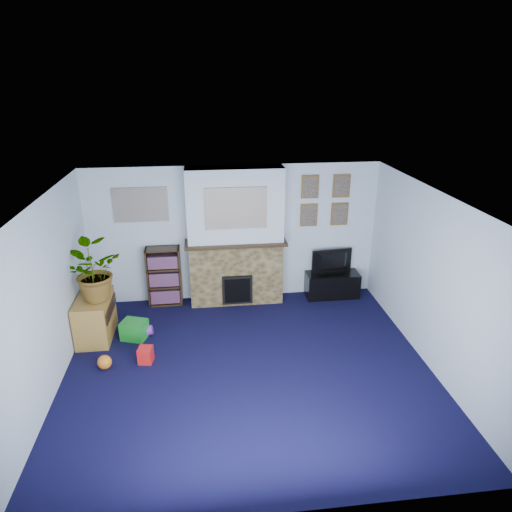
{
  "coord_description": "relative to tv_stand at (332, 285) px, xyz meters",
  "views": [
    {
      "loc": [
        -0.52,
        -5.23,
        3.82
      ],
      "look_at": [
        0.22,
        0.94,
        1.3
      ],
      "focal_mm": 32.0,
      "sensor_mm": 36.0,
      "label": 1
    }
  ],
  "objects": [
    {
      "name": "green_crate",
      "position": [
        -3.4,
        -1.03,
        -0.08
      ],
      "size": [
        0.44,
        0.39,
        0.29
      ],
      "primitive_type": "cube",
      "rotation": [
        0.0,
        0.0,
        -0.34
      ],
      "color": "#198C26",
      "rests_on": "ground"
    },
    {
      "name": "wall_back",
      "position": [
        -1.74,
        0.22,
        0.97
      ],
      "size": [
        5.0,
        0.04,
        2.4
      ],
      "primitive_type": "cube",
      "color": "silver",
      "rests_on": "ground"
    },
    {
      "name": "wall_right",
      "position": [
        0.76,
        -2.03,
        0.97
      ],
      "size": [
        0.04,
        4.5,
        2.4
      ],
      "primitive_type": "cube",
      "color": "silver",
      "rests_on": "ground"
    },
    {
      "name": "tv_stand",
      "position": [
        0.0,
        0.0,
        0.0
      ],
      "size": [
        0.95,
        0.4,
        0.45
      ],
      "primitive_type": "cube",
      "color": "black",
      "rests_on": "ground"
    },
    {
      "name": "toy_block",
      "position": [
        -3.16,
        -1.69,
        -0.11
      ],
      "size": [
        0.22,
        0.22,
        0.23
      ],
      "primitive_type": "cube",
      "rotation": [
        0.0,
        0.0,
        -0.17
      ],
      "color": "red",
      "rests_on": "ground"
    },
    {
      "name": "portrait_br",
      "position": [
        0.11,
        0.2,
        1.27
      ],
      "size": [
        0.3,
        0.03,
        0.4
      ],
      "primitive_type": "cube",
      "color": "brown",
      "rests_on": "wall_back"
    },
    {
      "name": "floor",
      "position": [
        -1.74,
        -2.03,
        -0.22
      ],
      "size": [
        5.0,
        4.5,
        0.01
      ],
      "primitive_type": "cube",
      "color": "black",
      "rests_on": "ground"
    },
    {
      "name": "sideboard",
      "position": [
        -3.98,
        -0.91,
        0.12
      ],
      "size": [
        0.48,
        0.86,
        0.67
      ],
      "primitive_type": "cube",
      "color": "olive",
      "rests_on": "ground"
    },
    {
      "name": "toy_ball",
      "position": [
        -3.71,
        -1.77,
        -0.13
      ],
      "size": [
        0.2,
        0.2,
        0.2
      ],
      "primitive_type": "sphere",
      "color": "orange",
      "rests_on": "ground"
    },
    {
      "name": "collage_left",
      "position": [
        -3.29,
        0.21,
        1.55
      ],
      "size": [
        0.9,
        0.03,
        0.58
      ],
      "primitive_type": "cube",
      "color": "gray",
      "rests_on": "wall_back"
    },
    {
      "name": "bookshelf",
      "position": [
        -2.99,
        0.08,
        0.28
      ],
      "size": [
        0.58,
        0.28,
        1.05
      ],
      "color": "black",
      "rests_on": "ground"
    },
    {
      "name": "mantel_can",
      "position": [
        -1.07,
        -0.03,
        0.99
      ],
      "size": [
        0.07,
        0.07,
        0.13
      ],
      "primitive_type": "cylinder",
      "color": "red",
      "rests_on": "chimney_breast"
    },
    {
      "name": "wall_front",
      "position": [
        -1.74,
        -4.28,
        0.97
      ],
      "size": [
        5.0,
        0.04,
        2.4
      ],
      "primitive_type": "cube",
      "color": "silver",
      "rests_on": "ground"
    },
    {
      "name": "television",
      "position": [
        0.0,
        0.02,
        0.44
      ],
      "size": [
        0.75,
        0.18,
        0.43
      ],
      "primitive_type": "imported",
      "rotation": [
        0.0,
        0.0,
        3.25
      ],
      "color": "black",
      "rests_on": "tv_stand"
    },
    {
      "name": "ceiling",
      "position": [
        -1.74,
        -2.03,
        2.17
      ],
      "size": [
        5.0,
        4.5,
        0.01
      ],
      "primitive_type": "cube",
      "color": "white",
      "rests_on": "wall_back"
    },
    {
      "name": "mantel_clock",
      "position": [
        -1.8,
        -0.03,
        1.0
      ],
      "size": [
        0.11,
        0.06,
        0.15
      ],
      "primitive_type": "cube",
      "color": "gold",
      "rests_on": "chimney_breast"
    },
    {
      "name": "portrait_bl",
      "position": [
        -0.44,
        0.2,
        1.27
      ],
      "size": [
        0.3,
        0.03,
        0.4
      ],
      "primitive_type": "cube",
      "color": "brown",
      "rests_on": "wall_back"
    },
    {
      "name": "potted_plant",
      "position": [
        -3.93,
        -0.96,
        0.88
      ],
      "size": [
        0.99,
        0.94,
        0.87
      ],
      "primitive_type": "imported",
      "rotation": [
        0.0,
        0.0,
        2.73
      ],
      "color": "#26661E",
      "rests_on": "sideboard"
    },
    {
      "name": "mantel_candle",
      "position": [
        -1.42,
        -0.03,
        1.01
      ],
      "size": [
        0.05,
        0.05,
        0.16
      ],
      "primitive_type": "cylinder",
      "color": "#B2BFC6",
      "rests_on": "chimney_breast"
    },
    {
      "name": "wall_left",
      "position": [
        -4.24,
        -2.03,
        0.97
      ],
      "size": [
        0.04,
        4.5,
        2.4
      ],
      "primitive_type": "cube",
      "color": "silver",
      "rests_on": "ground"
    },
    {
      "name": "portrait_tl",
      "position": [
        -0.44,
        0.2,
        1.77
      ],
      "size": [
        0.3,
        0.03,
        0.4
      ],
      "primitive_type": "cube",
      "color": "brown",
      "rests_on": "wall_back"
    },
    {
      "name": "collage_main",
      "position": [
        -1.74,
        -0.19,
        1.56
      ],
      "size": [
        1.0,
        0.03,
        0.68
      ],
      "primitive_type": "cube",
      "color": "gray",
      "rests_on": "chimney_breast"
    },
    {
      "name": "chimney_breast",
      "position": [
        -1.74,
        0.02,
        0.96
      ],
      "size": [
        1.72,
        0.5,
        2.4
      ],
      "color": "brown",
      "rests_on": "ground"
    },
    {
      "name": "toy_tube",
      "position": [
        -3.29,
        -0.97,
        -0.15
      ],
      "size": [
        0.34,
        0.15,
        0.19
      ],
      "primitive_type": "cylinder",
      "rotation": [
        0.0,
        1.43,
        0.0
      ],
      "color": "purple",
      "rests_on": "ground"
    },
    {
      "name": "portrait_tr",
      "position": [
        0.11,
        0.2,
        1.77
      ],
      "size": [
        0.3,
        0.03,
        0.4
      ],
      "primitive_type": "cube",
      "color": "brown",
      "rests_on": "wall_back"
    },
    {
      "name": "mantel_teddy",
      "position": [
        -2.32,
        -0.03,
        0.99
      ],
      "size": [
        0.12,
        0.12,
        0.12
      ],
      "primitive_type": "sphere",
      "color": "slate",
      "rests_on": "chimney_breast"
    }
  ]
}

